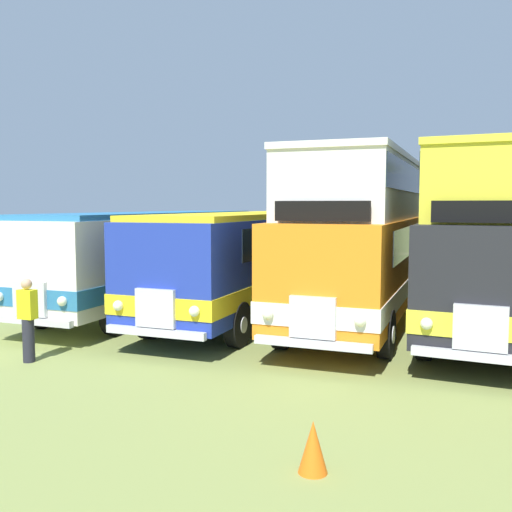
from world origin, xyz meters
The scene contains 8 objects.
ground_plane centered at (0.00, 0.00, 0.00)m, with size 200.00×200.00×0.00m, color olive.
bus_first_in_row centered at (-9.83, -0.23, 1.75)m, with size 2.72×10.73×2.99m.
bus_second_in_row centered at (-6.55, -0.04, 1.76)m, with size 2.71×11.06×2.99m.
bus_third_in_row centered at (-3.28, 0.02, 2.47)m, with size 2.71×10.51×4.49m.
bus_fourth_in_row centered at (0.01, -0.14, 2.47)m, with size 3.04×9.95×4.49m.
cone_near_end centered at (-2.09, -9.18, 0.32)m, with size 0.36×0.36×0.64m, color orange.
marshal_person centered at (-8.87, -6.60, 0.89)m, with size 0.36×0.24×1.73m.
rope_fence_line centered at (0.00, 11.92, 0.67)m, with size 25.73×0.08×1.05m.
Camera 1 is at (-0.28, -15.61, 3.22)m, focal length 40.19 mm.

